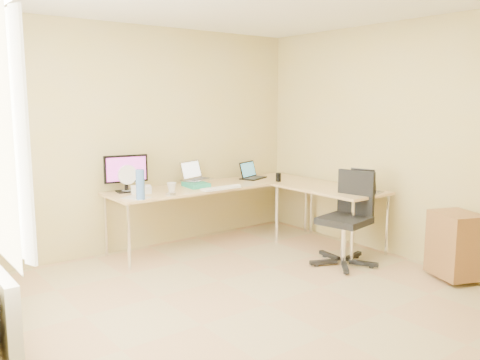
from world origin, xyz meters
TOP-DOWN VIEW (x-y plane):
  - floor at (0.00, 0.00)m, footprint 4.50×4.50m
  - wall_back at (0.00, 2.25)m, footprint 4.50×0.00m
  - wall_right at (2.10, 0.00)m, footprint 0.00×4.50m
  - desk_main at (0.72, 1.85)m, footprint 2.65×0.70m
  - desk_return at (1.70, 0.85)m, footprint 0.70×1.30m
  - monitor at (-0.33, 2.05)m, footprint 0.51×0.23m
  - book_stack at (0.47, 1.86)m, footprint 0.27×0.34m
  - laptop_center at (0.57, 1.99)m, footprint 0.44×0.38m
  - laptop_black at (1.42, 1.94)m, footprint 0.43×0.37m
  - keyboard at (0.62, 1.55)m, footprint 0.49×0.14m
  - mouse at (0.85, 1.55)m, footprint 0.11×0.08m
  - mug at (0.09, 1.77)m, footprint 0.13×0.13m
  - cd_stack at (-0.03, 1.58)m, footprint 0.12×0.12m
  - water_bottle at (-0.40, 1.55)m, footprint 0.09×0.09m
  - papers at (-0.40, 1.66)m, footprint 0.29×0.32m
  - white_box at (-0.23, 1.89)m, footprint 0.26×0.23m
  - desk_fan at (-0.33, 2.05)m, footprint 0.23×0.23m
  - black_cup at (1.51, 1.55)m, footprint 0.08×0.08m
  - laptop_return at (1.78, 0.37)m, footprint 0.41×0.36m
  - office_chair at (1.35, 0.33)m, footprint 0.71×0.71m
  - cabinet at (1.85, -0.65)m, footprint 0.51×0.56m
  - radiator at (-2.03, 0.40)m, footprint 0.09×0.80m

SIDE VIEW (x-z plane):
  - floor at x=0.00m, z-range 0.00..0.00m
  - radiator at x=-2.03m, z-range 0.07..0.62m
  - cabinet at x=1.85m, z-range 0.05..0.67m
  - desk_main at x=0.72m, z-range 0.00..0.73m
  - desk_return at x=1.70m, z-range 0.00..0.73m
  - office_chair at x=1.35m, z-range 0.00..1.00m
  - papers at x=-0.40m, z-range 0.73..0.74m
  - keyboard at x=0.62m, z-range 0.73..0.75m
  - cd_stack at x=-0.03m, z-range 0.73..0.76m
  - mouse at x=0.85m, z-range 0.73..0.76m
  - book_stack at x=0.47m, z-range 0.73..0.78m
  - white_box at x=-0.23m, z-range 0.73..0.81m
  - mug at x=0.09m, z-range 0.73..0.83m
  - black_cup at x=1.51m, z-range 0.73..0.84m
  - laptop_black at x=1.42m, z-range 0.73..0.95m
  - laptop_return at x=1.78m, z-range 0.73..0.96m
  - desk_fan at x=-0.33m, z-range 0.73..1.01m
  - water_bottle at x=-0.40m, z-range 0.73..1.05m
  - laptop_center at x=0.57m, z-range 0.78..1.02m
  - monitor at x=-0.33m, z-range 0.73..1.15m
  - wall_back at x=0.00m, z-range -0.95..3.55m
  - wall_right at x=2.10m, z-range -0.95..3.55m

